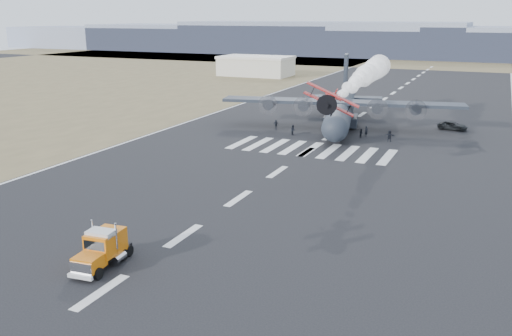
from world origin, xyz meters
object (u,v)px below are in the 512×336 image
Objects in this scene: semi_truck at (103,248)px; crew_f at (389,136)px; crew_c at (328,127)px; crew_e at (339,134)px; crew_h at (361,133)px; hangar_left at (256,66)px; crew_d at (276,125)px; aerobatic_biplane at (330,100)px; transport_aircraft at (341,109)px; crew_a at (366,131)px; crew_g at (340,131)px; support_vehicle at (453,126)px; crew_b at (293,130)px.

crew_f is (12.99, 56.81, -0.63)m from semi_truck.
crew_e is at bearing -41.36° from crew_c.
crew_h is at bearing -8.31° from crew_c.
hangar_left reaches higher than crew_f.
crew_d is 16.08m from crew_h.
aerobatic_biplane reaches higher than semi_truck.
crew_h is (5.91, -8.22, -2.47)m from transport_aircraft.
crew_a is 4.62m from crew_g.
transport_aircraft is 20.56m from support_vehicle.
hangar_left is 13.80× the size of crew_b.
crew_a is 12.72m from crew_b.
crew_a reaches higher than crew_g.
crew_c is 1.08× the size of crew_e.
hangar_left is at bearing 112.15° from transport_aircraft.
crew_f is at bearing -3.03° from crew_c.
crew_f reaches higher than crew_g.
semi_truck is at bearing -8.26° from crew_g.
crew_e reaches higher than crew_h.
crew_h is at bearing -13.34° from crew_d.
support_vehicle is at bearing 69.38° from aerobatic_biplane.
crew_b is (-25.26, -16.24, 0.16)m from support_vehicle.
support_vehicle is 23.14m from crew_c.
crew_d is 13.24m from crew_e.
semi_truck is 55.54m from crew_e.
crew_g is 0.99× the size of crew_h.
crew_h is at bearing 93.66° from crew_e.
crew_g is (4.03, 58.33, -0.77)m from semi_truck.
crew_a reaches higher than crew_c.
hangar_left is 15.01× the size of crew_e.
crew_b is at bearing -46.51° from crew_d.
support_vehicle is 21.98m from crew_g.
aerobatic_biplane is 36.17m from transport_aircraft.
support_vehicle is at bearing -14.52° from crew_a.
transport_aircraft is 10.43m from crew_h.
crew_f is at bearing -15.09° from crew_d.
crew_h is (-1.98, 26.38, -9.47)m from aerobatic_biplane.
hangar_left is 97.60m from crew_b.
crew_d is (-9.40, -2.12, 0.01)m from crew_c.
crew_a reaches higher than crew_h.
semi_truck is 74.55m from support_vehicle.
crew_b is at bearing -62.04° from hangar_left.
crew_a is at bearing 3.19° from crew_c.
semi_truck is at bearing -155.80° from crew_a.
aerobatic_biplane is at bearing -89.27° from transport_aircraft.
crew_a is at bearing -119.57° from crew_b.
hangar_left reaches higher than support_vehicle.
crew_f is (4.39, -2.19, 0.02)m from crew_a.
crew_b is 11.80m from crew_h.
crew_d is 1.10× the size of crew_h.
hangar_left is at bearing -151.58° from crew_g.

